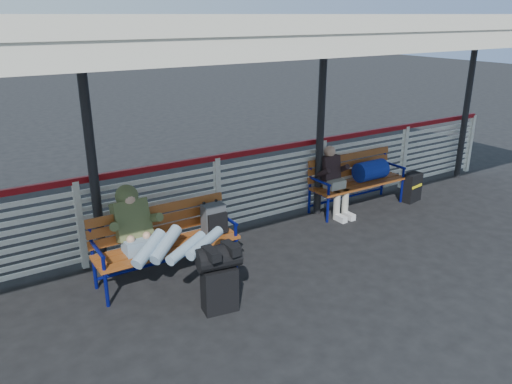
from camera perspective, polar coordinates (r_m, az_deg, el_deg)
ground at (r=6.24m, az=4.20°, el=-10.83°), size 60.00×60.00×0.00m
fence at (r=7.42m, az=-4.43°, el=-0.09°), size 12.08×0.08×1.24m
canopy at (r=6.09m, az=-0.17°, el=18.54°), size 12.60×3.60×3.16m
luggage_stack at (r=5.60m, az=-4.23°, el=-9.53°), size 0.51×0.34×0.79m
bench_left at (r=6.36m, az=-9.14°, el=-4.56°), size 1.80×0.56×0.92m
bench_right at (r=8.73m, az=12.10°, el=2.10°), size 1.80×0.56×0.92m
traveler_man at (r=5.92m, az=-10.44°, el=-5.34°), size 0.94×1.63×0.77m
companion_person at (r=8.26m, az=8.91°, el=1.34°), size 0.32×0.66×1.15m
suitcase_side at (r=9.29m, az=17.38°, el=0.52°), size 0.40×0.29×0.51m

